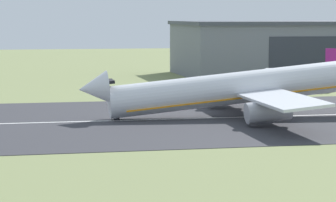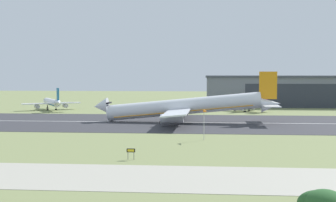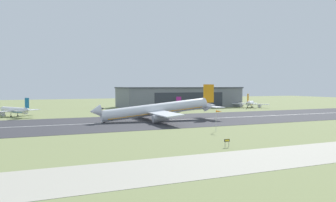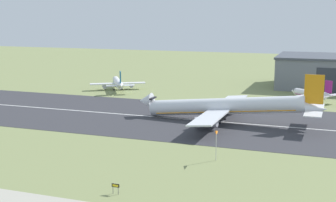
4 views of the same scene
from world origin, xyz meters
name	(u,v)px [view 3 (image 3 of 4)]	position (x,y,z in m)	size (l,w,h in m)	color
ground_plane	(252,139)	(0.00, 53.11, 0.00)	(604.59, 604.59, 0.00)	#7A8451
runway_strip	(174,120)	(0.00, 106.22, 0.03)	(364.59, 52.26, 0.06)	#333338
runway_centreline	(174,120)	(0.00, 106.22, 0.07)	(328.13, 0.70, 0.01)	silver
taxiway_road	(313,153)	(0.00, 31.99, 0.03)	(273.44, 16.85, 0.05)	#A8A393
hangar_building	(179,97)	(39.75, 186.39, 6.90)	(83.01, 34.85, 13.77)	slate
airplane_landing	(157,110)	(-7.57, 106.57, 4.61)	(56.23, 46.19, 15.20)	silver
airplane_parked_west	(14,110)	(-62.91, 149.40, 3.04)	(22.19, 24.96, 9.16)	white
airplane_parked_centre	(166,107)	(14.43, 149.08, 2.77)	(18.36, 17.22, 8.51)	white
airplane_parked_east	(250,103)	(80.37, 160.22, 2.70)	(19.15, 20.52, 9.42)	silver
windsock_pole	(219,113)	(-0.99, 68.77, 6.05)	(1.18, 2.67, 6.75)	#B7B7BC
runway_sign	(227,141)	(-13.33, 45.20, 1.43)	(1.45, 0.13, 1.92)	#4C4C51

